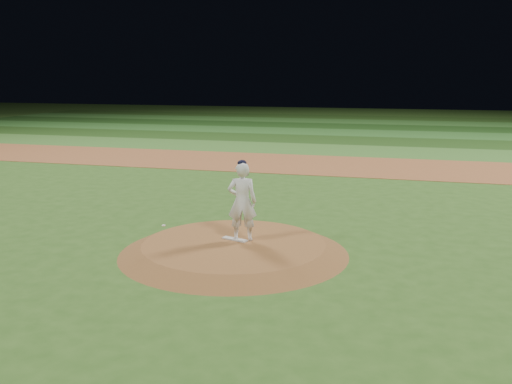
{
  "coord_description": "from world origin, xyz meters",
  "views": [
    {
      "loc": [
        4.01,
        -12.52,
        4.23
      ],
      "look_at": [
        0.0,
        2.0,
        1.1
      ],
      "focal_mm": 40.0,
      "sensor_mm": 36.0,
      "label": 1
    }
  ],
  "objects_px": {
    "pitchers_mound": "(234,248)",
    "pitcher_on_mound": "(242,201)",
    "pitching_rubber": "(235,239)",
    "rosin_bag": "(164,226)"
  },
  "relations": [
    {
      "from": "pitchers_mound",
      "to": "pitcher_on_mound",
      "type": "relative_size",
      "value": 2.78
    },
    {
      "from": "pitchers_mound",
      "to": "pitcher_on_mound",
      "type": "height_order",
      "value": "pitcher_on_mound"
    },
    {
      "from": "rosin_bag",
      "to": "pitcher_on_mound",
      "type": "relative_size",
      "value": 0.05
    },
    {
      "from": "pitching_rubber",
      "to": "pitcher_on_mound",
      "type": "distance_m",
      "value": 0.97
    },
    {
      "from": "pitching_rubber",
      "to": "pitcher_on_mound",
      "type": "relative_size",
      "value": 0.34
    },
    {
      "from": "pitchers_mound",
      "to": "pitching_rubber",
      "type": "height_order",
      "value": "pitching_rubber"
    },
    {
      "from": "pitching_rubber",
      "to": "rosin_bag",
      "type": "relative_size",
      "value": 6.48
    },
    {
      "from": "pitchers_mound",
      "to": "rosin_bag",
      "type": "bearing_deg",
      "value": 157.61
    },
    {
      "from": "pitching_rubber",
      "to": "rosin_bag",
      "type": "xyz_separation_m",
      "value": [
        -2.2,
        0.68,
        0.01
      ]
    },
    {
      "from": "pitchers_mound",
      "to": "pitching_rubber",
      "type": "relative_size",
      "value": 8.14
    }
  ]
}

